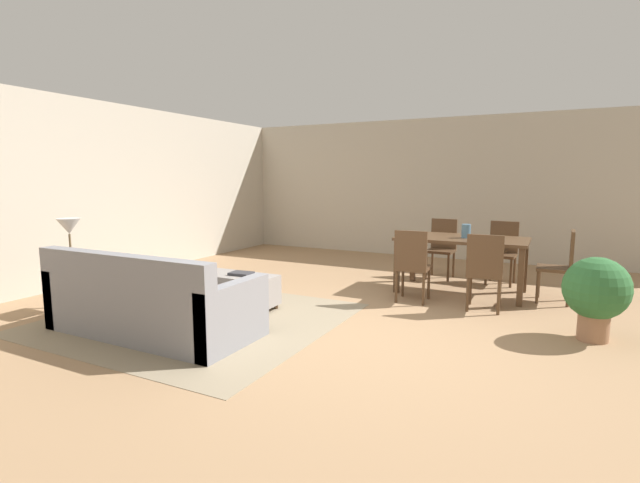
{
  "coord_description": "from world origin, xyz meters",
  "views": [
    {
      "loc": [
        1.69,
        -4.12,
        1.56
      ],
      "look_at": [
        -1.15,
        1.42,
        0.7
      ],
      "focal_mm": 25.95,
      "sensor_mm": 36.0,
      "label": 1
    }
  ],
  "objects": [
    {
      "name": "ground_plane",
      "position": [
        0.0,
        0.0,
        0.0
      ],
      "size": [
        10.8,
        10.8,
        0.0
      ],
      "primitive_type": "plane",
      "color": "#9E7A56"
    },
    {
      "name": "wall_back",
      "position": [
        0.0,
        5.0,
        1.35
      ],
      "size": [
        9.0,
        0.12,
        2.7
      ],
      "primitive_type": "cube",
      "color": "#BCB2A0",
      "rests_on": "ground_plane"
    },
    {
      "name": "wall_left",
      "position": [
        -4.5,
        0.5,
        1.35
      ],
      "size": [
        0.12,
        11.0,
        2.7
      ],
      "primitive_type": "cube",
      "color": "#BCB2A0",
      "rests_on": "ground_plane"
    },
    {
      "name": "area_rug",
      "position": [
        -1.8,
        -0.28,
        0.0
      ],
      "size": [
        3.0,
        2.8,
        0.01
      ],
      "primitive_type": "cube",
      "color": "gray",
      "rests_on": "ground_plane"
    },
    {
      "name": "couch",
      "position": [
        -1.88,
        -0.88,
        0.29
      ],
      "size": [
        2.16,
        0.93,
        0.86
      ],
      "color": "gray",
      "rests_on": "ground_plane"
    },
    {
      "name": "ottoman_table",
      "position": [
        -1.72,
        0.26,
        0.23
      ],
      "size": [
        1.07,
        0.45,
        0.41
      ],
      "color": "gray",
      "rests_on": "ground_plane"
    },
    {
      "name": "side_table",
      "position": [
        -3.26,
        -0.75,
        0.45
      ],
      "size": [
        0.4,
        0.4,
        0.58
      ],
      "color": "olive",
      "rests_on": "ground_plane"
    },
    {
      "name": "table_lamp",
      "position": [
        -3.26,
        -0.75,
        0.99
      ],
      "size": [
        0.26,
        0.26,
        0.53
      ],
      "color": "brown",
      "rests_on": "side_table"
    },
    {
      "name": "dining_table",
      "position": [
        0.58,
        2.28,
        0.67
      ],
      "size": [
        1.68,
        0.92,
        0.76
      ],
      "color": "#513823",
      "rests_on": "ground_plane"
    },
    {
      "name": "dining_chair_near_left",
      "position": [
        0.13,
        1.46,
        0.52
      ],
      "size": [
        0.42,
        0.42,
        0.92
      ],
      "color": "#513823",
      "rests_on": "ground_plane"
    },
    {
      "name": "dining_chair_near_right",
      "position": [
        0.99,
        1.46,
        0.52
      ],
      "size": [
        0.43,
        0.43,
        0.92
      ],
      "color": "#513823",
      "rests_on": "ground_plane"
    },
    {
      "name": "dining_chair_far_left",
      "position": [
        0.13,
        3.14,
        0.52
      ],
      "size": [
        0.42,
        0.42,
        0.92
      ],
      "color": "#513823",
      "rests_on": "ground_plane"
    },
    {
      "name": "dining_chair_far_right",
      "position": [
        1.02,
        3.14,
        0.52
      ],
      "size": [
        0.43,
        0.43,
        0.92
      ],
      "color": "#513823",
      "rests_on": "ground_plane"
    },
    {
      "name": "dining_chair_head_east",
      "position": [
        1.8,
        2.29,
        0.52
      ],
      "size": [
        0.4,
        0.4,
        0.92
      ],
      "color": "#513823",
      "rests_on": "ground_plane"
    },
    {
      "name": "vase_centerpiece",
      "position": [
        0.63,
        2.25,
        0.85
      ],
      "size": [
        0.12,
        0.12,
        0.19
      ],
      "primitive_type": "cylinder",
      "color": "slate",
      "rests_on": "dining_table"
    },
    {
      "name": "book_on_ottoman",
      "position": [
        -1.61,
        0.27,
        0.43
      ],
      "size": [
        0.28,
        0.22,
        0.03
      ],
      "primitive_type": "cube",
      "rotation": [
        0.0,
        0.0,
        0.08
      ],
      "color": "#333338",
      "rests_on": "ottoman_table"
    },
    {
      "name": "potted_plant",
      "position": [
        2.08,
        0.92,
        0.48
      ],
      "size": [
        0.6,
        0.6,
        0.82
      ],
      "color": "#996B4C",
      "rests_on": "ground_plane"
    }
  ]
}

